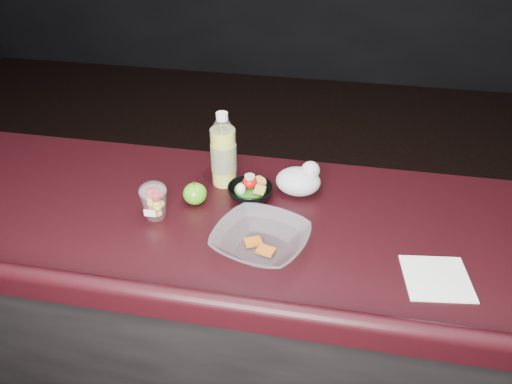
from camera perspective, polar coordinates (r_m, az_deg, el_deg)
counter at (r=1.81m, az=-1.96°, el=-15.74°), size 4.06×0.71×1.02m
lemonade_bottle at (r=1.56m, az=-3.73°, el=4.28°), size 0.08×0.08×0.24m
fruit_cup at (r=1.45m, az=-11.59°, el=-0.90°), size 0.08×0.08×0.11m
green_apple at (r=1.51m, az=-6.99°, el=-0.19°), size 0.07×0.07×0.07m
plastic_bag at (r=1.54m, az=5.03°, el=1.39°), size 0.14×0.11×0.10m
snack_bowl at (r=1.52m, az=-0.69°, el=0.08°), size 0.16×0.16×0.08m
takeout_bowl at (r=1.32m, az=0.54°, el=-5.60°), size 0.30×0.30×0.06m
paper_napkin at (r=1.34m, az=19.95°, el=-9.25°), size 0.18×0.18×0.00m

